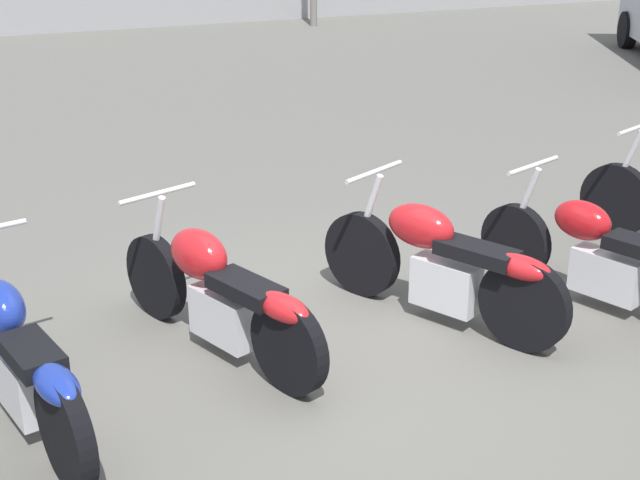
{
  "coord_description": "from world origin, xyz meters",
  "views": [
    {
      "loc": [
        -2.28,
        -4.98,
        2.94
      ],
      "look_at": [
        0.0,
        0.31,
        0.65
      ],
      "focal_mm": 50.0,
      "sensor_mm": 36.0,
      "label": 1
    }
  ],
  "objects_px": {
    "motorcycle_slot_1": "(18,359)",
    "motorcycle_slot_3": "(443,264)",
    "motorcycle_slot_2": "(220,294)",
    "motorcycle_slot_4": "(607,258)"
  },
  "relations": [
    {
      "from": "motorcycle_slot_2",
      "to": "motorcycle_slot_3",
      "type": "bearing_deg",
      "value": -26.41
    },
    {
      "from": "motorcycle_slot_2",
      "to": "motorcycle_slot_4",
      "type": "relative_size",
      "value": 0.99
    },
    {
      "from": "motorcycle_slot_2",
      "to": "motorcycle_slot_4",
      "type": "bearing_deg",
      "value": -29.63
    },
    {
      "from": "motorcycle_slot_2",
      "to": "motorcycle_slot_4",
      "type": "xyz_separation_m",
      "value": [
        2.82,
        -0.47,
        -0.03
      ]
    },
    {
      "from": "motorcycle_slot_1",
      "to": "motorcycle_slot_3",
      "type": "bearing_deg",
      "value": -9.17
    },
    {
      "from": "motorcycle_slot_1",
      "to": "motorcycle_slot_2",
      "type": "relative_size",
      "value": 1.06
    },
    {
      "from": "motorcycle_slot_4",
      "to": "motorcycle_slot_3",
      "type": "bearing_deg",
      "value": 146.47
    },
    {
      "from": "motorcycle_slot_1",
      "to": "motorcycle_slot_3",
      "type": "relative_size",
      "value": 1.12
    },
    {
      "from": "motorcycle_slot_3",
      "to": "motorcycle_slot_2",
      "type": "bearing_deg",
      "value": 147.2
    },
    {
      "from": "motorcycle_slot_2",
      "to": "motorcycle_slot_3",
      "type": "distance_m",
      "value": 1.61
    }
  ]
}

